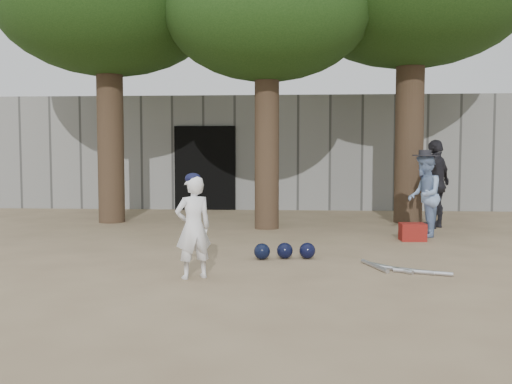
# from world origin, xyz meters

# --- Properties ---
(ground) EXTENTS (70.00, 70.00, 0.00)m
(ground) POSITION_xyz_m (0.00, 0.00, 0.00)
(ground) COLOR #937C5E
(ground) RESTS_ON ground
(boy_player) EXTENTS (0.54, 0.48, 1.23)m
(boy_player) POSITION_xyz_m (-0.06, -0.34, 0.62)
(boy_player) COLOR white
(boy_player) RESTS_ON ground
(spectator_blue) EXTENTS (0.69, 0.82, 1.49)m
(spectator_blue) POSITION_xyz_m (3.46, 3.26, 0.74)
(spectator_blue) COLOR #829CC8
(spectator_blue) RESTS_ON ground
(spectator_dark) EXTENTS (0.99, 1.07, 1.76)m
(spectator_dark) POSITION_xyz_m (3.96, 4.52, 0.88)
(spectator_dark) COLOR black
(spectator_dark) RESTS_ON ground
(red_bag) EXTENTS (0.43, 0.34, 0.30)m
(red_bag) POSITION_xyz_m (3.17, 2.79, 0.15)
(red_bag) COLOR maroon
(red_bag) RESTS_ON ground
(back_building) EXTENTS (16.00, 5.24, 3.00)m
(back_building) POSITION_xyz_m (-0.00, 10.33, 1.50)
(back_building) COLOR gray
(back_building) RESTS_ON ground
(helmet_row) EXTENTS (0.87, 0.34, 0.23)m
(helmet_row) POSITION_xyz_m (1.01, 0.97, 0.11)
(helmet_row) COLOR black
(helmet_row) RESTS_ON ground
(bat_pile) EXTENTS (1.03, 0.85, 0.06)m
(bat_pile) POSITION_xyz_m (2.47, 0.23, 0.03)
(bat_pile) COLOR #BABBC2
(bat_pile) RESTS_ON ground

